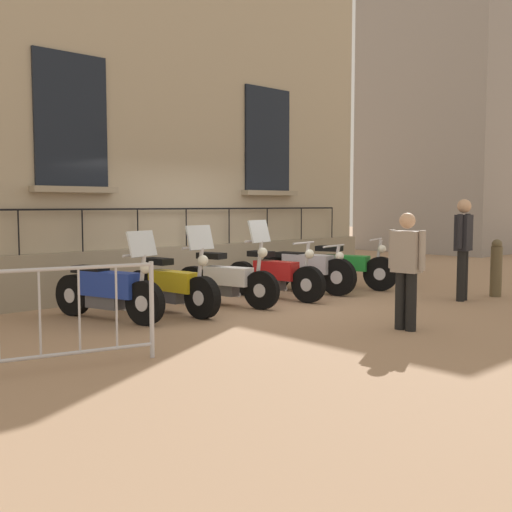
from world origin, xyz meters
TOP-DOWN VIEW (x-y plane):
  - ground_plane at (0.00, 0.00)m, footprint 60.00×60.00m
  - building_facade at (-2.39, -0.00)m, footprint 0.82×10.18m
  - motorcycle_blue at (-0.37, -2.58)m, footprint 2.00×0.80m
  - motorcycle_yellow at (-0.20, -1.60)m, footprint 1.97×0.57m
  - motorcycle_white at (-0.18, -0.51)m, footprint 1.96×0.75m
  - motorcycle_red at (-0.18, 0.58)m, footprint 2.07×0.62m
  - motorcycle_silver at (-0.33, 1.56)m, footprint 2.08×0.74m
  - motorcycle_green at (-0.21, 2.54)m, footprint 2.07×0.97m
  - crowd_barrier at (1.66, -4.28)m, footprint 0.52×1.92m
  - bollard at (2.35, 3.69)m, footprint 0.20×0.20m
  - pedestrian_standing at (2.18, 2.80)m, footprint 0.29×0.52m
  - pedestrian_walking at (2.93, -0.07)m, footprint 0.53×0.24m
  - distant_building at (-4.27, 13.58)m, footprint 5.07×4.73m

SIDE VIEW (x-z plane):
  - ground_plane at x=0.00m, z-range 0.00..0.00m
  - motorcycle_red at x=-0.18m, z-range -0.11..0.92m
  - motorcycle_yellow at x=-0.20m, z-range -0.27..1.09m
  - motorcycle_green at x=-0.21m, z-range -0.09..0.92m
  - motorcycle_blue at x=-0.37m, z-range -0.22..1.08m
  - motorcycle_white at x=-0.18m, z-range -0.28..1.14m
  - motorcycle_silver at x=-0.33m, z-range -0.03..0.90m
  - bollard at x=2.35m, z-range 0.00..1.04m
  - crowd_barrier at x=1.66m, z-range 0.04..1.09m
  - pedestrian_walking at x=2.93m, z-range 0.09..1.64m
  - pedestrian_standing at x=2.18m, z-range 0.12..1.87m
  - building_facade at x=-2.39m, z-range -0.13..7.49m
  - distant_building at x=-4.27m, z-range 0.00..9.49m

